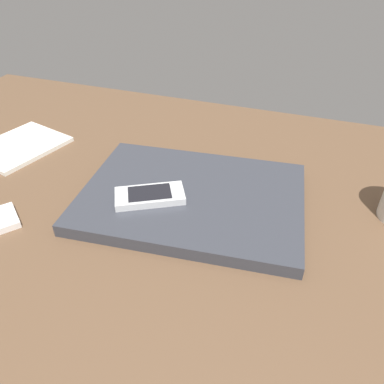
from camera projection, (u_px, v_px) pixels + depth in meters
desk_surface at (132, 202)px, 60.57cm from camera, size 120.00×80.00×3.00cm
laptop_closed at (192, 197)px, 57.53cm from camera, size 35.94×27.53×1.97cm
cell_phone_on_laptop at (150, 196)px, 55.26cm from camera, size 11.26×9.20×1.24cm
notepad at (20, 146)px, 71.70cm from camera, size 16.35×18.11×0.80cm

